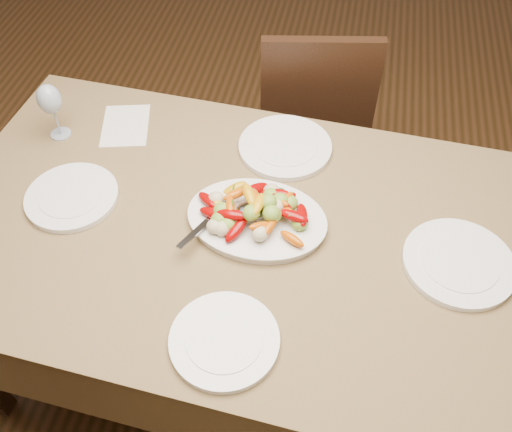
{
  "coord_description": "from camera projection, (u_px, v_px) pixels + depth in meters",
  "views": [
    {
      "loc": [
        0.19,
        -1.25,
        1.99
      ],
      "look_at": [
        -0.0,
        -0.25,
        0.82
      ],
      "focal_mm": 40.0,
      "sensor_mm": 36.0,
      "label": 1
    }
  ],
  "objects": [
    {
      "name": "chair_far",
      "position": [
        311.0,
        115.0,
        2.37
      ],
      "size": [
        0.49,
        0.49,
        0.95
      ],
      "primitive_type": null,
      "rotation": [
        0.0,
        0.0,
        3.32
      ],
      "color": "black",
      "rests_on": "ground"
    },
    {
      "name": "floor",
      "position": [
        268.0,
        301.0,
        2.33
      ],
      "size": [
        6.0,
        6.0,
        0.0
      ],
      "primitive_type": "plane",
      "color": "#362110",
      "rests_on": "ground"
    },
    {
      "name": "plate_left",
      "position": [
        72.0,
        197.0,
        1.67
      ],
      "size": [
        0.27,
        0.27,
        0.02
      ],
      "primitive_type": "cylinder",
      "color": "white",
      "rests_on": "dining_table"
    },
    {
      "name": "wine_glass",
      "position": [
        53.0,
        110.0,
        1.79
      ],
      "size": [
        0.08,
        0.08,
        0.2
      ],
      "primitive_type": null,
      "color": "#8C99A5",
      "rests_on": "dining_table"
    },
    {
      "name": "dining_table",
      "position": [
        256.0,
        303.0,
        1.88
      ],
      "size": [
        1.91,
        1.16,
        0.76
      ],
      "primitive_type": "cube",
      "rotation": [
        0.0,
        0.0,
        -0.07
      ],
      "color": "brown",
      "rests_on": "ground"
    },
    {
      "name": "menu_card",
      "position": [
        125.0,
        125.0,
        1.89
      ],
      "size": [
        0.2,
        0.24,
        0.0
      ],
      "primitive_type": "cube",
      "rotation": [
        0.0,
        0.0,
        0.25
      ],
      "color": "silver",
      "rests_on": "dining_table"
    },
    {
      "name": "plate_near",
      "position": [
        224.0,
        340.0,
        1.36
      ],
      "size": [
        0.27,
        0.27,
        0.02
      ],
      "primitive_type": "cylinder",
      "color": "white",
      "rests_on": "dining_table"
    },
    {
      "name": "plate_right",
      "position": [
        459.0,
        263.0,
        1.51
      ],
      "size": [
        0.3,
        0.3,
        0.02
      ],
      "primitive_type": "cylinder",
      "color": "white",
      "rests_on": "dining_table"
    },
    {
      "name": "roasted_vegetables",
      "position": [
        257.0,
        207.0,
        1.56
      ],
      "size": [
        0.33,
        0.23,
        0.09
      ],
      "primitive_type": null,
      "rotation": [
        0.0,
        0.0,
        -0.07
      ],
      "color": "#7B0202",
      "rests_on": "serving_platter"
    },
    {
      "name": "plate_far",
      "position": [
        285.0,
        147.0,
        1.81
      ],
      "size": [
        0.3,
        0.3,
        0.02
      ],
      "primitive_type": "cylinder",
      "color": "white",
      "rests_on": "dining_table"
    },
    {
      "name": "serving_spoon",
      "position": [
        231.0,
        217.0,
        1.56
      ],
      "size": [
        0.28,
        0.16,
        0.03
      ],
      "primitive_type": null,
      "rotation": [
        0.0,
        0.0,
        -0.4
      ],
      "color": "#9EA0A8",
      "rests_on": "serving_platter"
    },
    {
      "name": "serving_platter",
      "position": [
        257.0,
        221.0,
        1.61
      ],
      "size": [
        0.4,
        0.31,
        0.02
      ],
      "primitive_type": "ellipsoid",
      "rotation": [
        0.0,
        0.0,
        -0.07
      ],
      "color": "white",
      "rests_on": "dining_table"
    }
  ]
}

